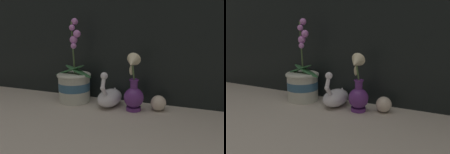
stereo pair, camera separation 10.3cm
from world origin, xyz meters
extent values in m
plane|color=#BCB2A3|center=(0.00, 0.00, 0.00)|extent=(2.80, 2.80, 0.00)
cylinder|color=beige|center=(-0.20, 0.11, 0.07)|extent=(0.16, 0.16, 0.15)
cylinder|color=#386689|center=(-0.20, 0.11, 0.08)|extent=(0.16, 0.16, 0.04)
torus|color=beige|center=(-0.20, 0.11, 0.14)|extent=(0.17, 0.17, 0.02)
cylinder|color=#4C6B3D|center=(-0.20, 0.11, 0.28)|extent=(0.01, 0.02, 0.26)
ellipsoid|color=#2D6038|center=(-0.17, 0.10, 0.16)|extent=(0.17, 0.07, 0.06)
ellipsoid|color=#2D6038|center=(-0.23, 0.11, 0.16)|extent=(0.19, 0.06, 0.07)
sphere|color=#C67AD1|center=(-0.19, 0.11, 0.41)|extent=(0.03, 0.03, 0.03)
sphere|color=#C67AD1|center=(-0.20, 0.10, 0.38)|extent=(0.03, 0.03, 0.03)
sphere|color=#C67AD1|center=(-0.17, 0.10, 0.35)|extent=(0.04, 0.04, 0.04)
sphere|color=#C67AD1|center=(-0.19, 0.10, 0.32)|extent=(0.04, 0.04, 0.04)
sphere|color=#C67AD1|center=(-0.18, 0.08, 0.29)|extent=(0.03, 0.03, 0.03)
ellipsoid|color=white|center=(0.00, 0.10, 0.04)|extent=(0.11, 0.18, 0.08)
cone|color=white|center=(0.00, 0.17, 0.05)|extent=(0.06, 0.07, 0.06)
cylinder|color=white|center=(0.00, 0.03, 0.09)|extent=(0.02, 0.06, 0.06)
sphere|color=white|center=(0.00, 0.01, 0.11)|extent=(0.02, 0.02, 0.02)
cylinder|color=white|center=(0.00, 0.02, 0.14)|extent=(0.02, 0.04, 0.06)
sphere|color=white|center=(0.00, 0.03, 0.16)|extent=(0.03, 0.03, 0.03)
cylinder|color=#602D7F|center=(0.13, 0.08, 0.01)|extent=(0.07, 0.07, 0.02)
ellipsoid|color=#602D7F|center=(0.13, 0.08, 0.06)|extent=(0.09, 0.09, 0.10)
cylinder|color=#602D7F|center=(0.13, 0.08, 0.12)|extent=(0.03, 0.03, 0.04)
torus|color=#602D7F|center=(0.13, 0.08, 0.14)|extent=(0.04, 0.04, 0.01)
cylinder|color=#567A47|center=(0.13, 0.07, 0.18)|extent=(0.01, 0.03, 0.07)
cone|color=beige|center=(0.13, 0.04, 0.23)|extent=(0.06, 0.08, 0.08)
ellipsoid|color=beige|center=(0.11, 0.07, 0.19)|extent=(0.02, 0.02, 0.04)
sphere|color=beige|center=(0.23, 0.12, 0.04)|extent=(0.07, 0.07, 0.07)
camera|label=1|loc=(0.37, -0.86, 0.36)|focal=35.00mm
camera|label=2|loc=(0.47, -0.82, 0.36)|focal=35.00mm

